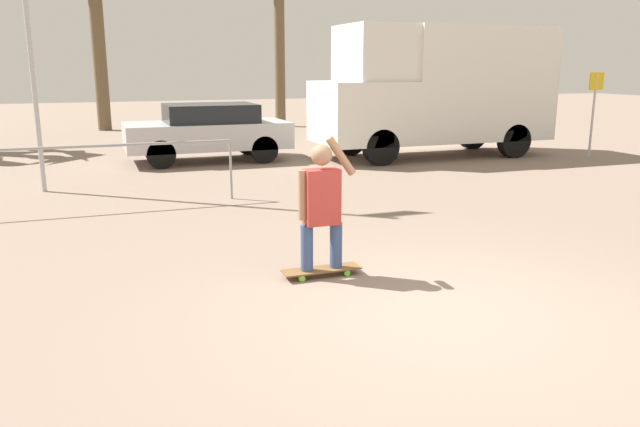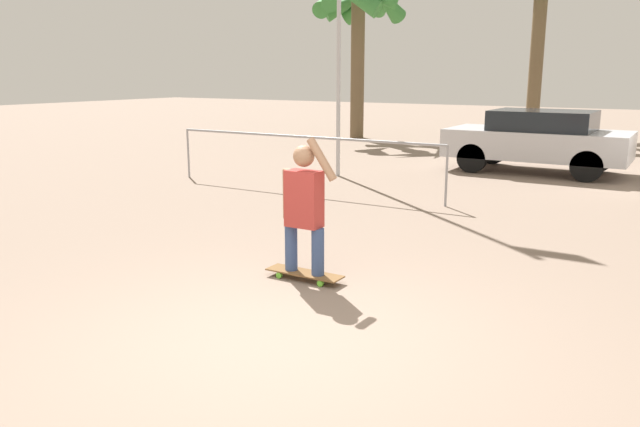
{
  "view_description": "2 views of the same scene",
  "coord_description": "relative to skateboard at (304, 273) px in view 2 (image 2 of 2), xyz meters",
  "views": [
    {
      "loc": [
        -3.04,
        -4.89,
        2.33
      ],
      "look_at": [
        -0.64,
        1.64,
        0.68
      ],
      "focal_mm": 35.0,
      "sensor_mm": 36.0,
      "label": 1
    },
    {
      "loc": [
        2.9,
        -4.13,
        2.26
      ],
      "look_at": [
        -0.82,
        1.98,
        0.64
      ],
      "focal_mm": 35.0,
      "sensor_mm": 36.0,
      "label": 2
    }
  ],
  "objects": [
    {
      "name": "skateboard",
      "position": [
        0.0,
        0.0,
        0.0
      ],
      "size": [
        0.9,
        0.25,
        0.09
      ],
      "color": "brown",
      "rests_on": "ground_plane"
    },
    {
      "name": "ground_plane",
      "position": [
        0.69,
        -1.44,
        -0.07
      ],
      "size": [
        80.0,
        80.0,
        0.0
      ],
      "primitive_type": "plane",
      "color": "gray"
    },
    {
      "name": "parked_car_silver",
      "position": [
        0.42,
        9.33,
        0.7
      ],
      "size": [
        3.99,
        1.9,
        1.42
      ],
      "color": "black",
      "rests_on": "ground_plane"
    },
    {
      "name": "palm_tree_far_left",
      "position": [
        -6.88,
        14.16,
        4.36
      ],
      "size": [
        3.44,
        3.44,
        5.5
      ],
      "color": "brown",
      "rests_on": "ground_plane"
    },
    {
      "name": "plaza_railing_segment",
      "position": [
        -3.0,
        4.57,
        0.86
      ],
      "size": [
        5.97,
        0.05,
        1.08
      ],
      "color": "#99999E",
      "rests_on": "ground_plane"
    },
    {
      "name": "person_skateboarder",
      "position": [
        -0.0,
        0.0,
        0.81
      ],
      "size": [
        0.67,
        0.23,
        1.51
      ],
      "color": "#384C7A",
      "rests_on": "skateboard"
    }
  ]
}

